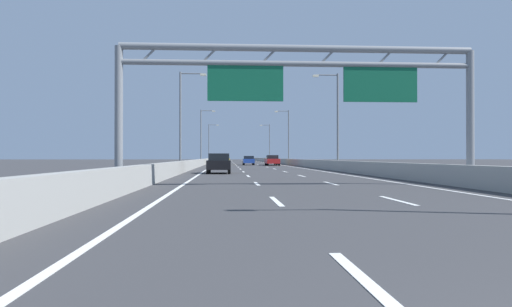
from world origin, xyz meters
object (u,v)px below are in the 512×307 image
at_px(streetlamp_left_distant, 210,140).
at_px(streetlamp_right_distant, 269,141).
at_px(black_car, 219,163).
at_px(blue_car, 249,160).
at_px(green_car, 225,159).
at_px(orange_car, 271,160).
at_px(streetlamp_left_mid, 183,114).
at_px(streetlamp_right_mid, 335,115).
at_px(yellow_car, 224,160).
at_px(streetlamp_right_far, 287,133).
at_px(silver_car, 225,159).
at_px(streetlamp_left_far, 202,133).
at_px(red_car, 272,160).
at_px(sign_gantry, 302,79).

relative_size(streetlamp_left_distant, streetlamp_right_distant, 1.00).
height_order(black_car, blue_car, black_car).
bearing_deg(green_car, orange_car, -83.15).
bearing_deg(streetlamp_left_distant, streetlamp_left_mid, -90.00).
bearing_deg(streetlamp_right_mid, yellow_car, 110.02).
height_order(streetlamp_right_far, orange_car, streetlamp_right_far).
relative_size(streetlamp_right_far, blue_car, 2.15).
bearing_deg(streetlamp_right_distant, silver_car, -112.02).
height_order(streetlamp_left_mid, streetlamp_right_mid, same).
bearing_deg(silver_car, orange_car, -68.42).
height_order(streetlamp_left_far, streetlamp_right_distant, same).
relative_size(streetlamp_right_far, red_car, 2.12).
bearing_deg(yellow_car, orange_car, -12.41).
height_order(streetlamp_right_far, streetlamp_right_distant, same).
relative_size(green_car, red_car, 0.92).
height_order(streetlamp_right_mid, green_car, streetlamp_right_mid).
bearing_deg(orange_car, silver_car, 111.58).
bearing_deg(streetlamp_left_mid, streetlamp_left_far, 90.00).
bearing_deg(streetlamp_left_mid, orange_car, 68.58).
distance_m(streetlamp_left_mid, silver_car, 47.63).
bearing_deg(yellow_car, streetlamp_right_mid, -69.98).
bearing_deg(streetlamp_right_far, orange_car, -113.43).
height_order(streetlamp_right_far, blue_car, streetlamp_right_far).
height_order(streetlamp_left_far, red_car, streetlamp_left_far).
xyz_separation_m(streetlamp_right_mid, orange_car, (-3.65, 28.75, -4.65)).
bearing_deg(red_car, green_car, 95.88).
relative_size(yellow_car, black_car, 1.02).
xyz_separation_m(green_car, red_car, (7.08, -68.73, 0.01)).
bearing_deg(streetlamp_right_far, black_car, -103.77).
distance_m(streetlamp_left_mid, yellow_car, 30.97).
bearing_deg(streetlamp_left_mid, sign_gantry, -73.03).
relative_size(streetlamp_left_distant, green_car, 2.30).
distance_m(streetlamp_left_distant, red_car, 53.16).
bearing_deg(silver_car, streetlamp_right_far, -42.54).
height_order(streetlamp_left_far, yellow_car, streetlamp_left_far).
height_order(streetlamp_left_far, black_car, streetlamp_left_far).
xyz_separation_m(streetlamp_right_far, red_car, (-4.08, -14.66, -4.63)).
relative_size(streetlamp_left_mid, streetlamp_right_far, 1.00).
relative_size(streetlamp_right_mid, streetlamp_left_distant, 1.00).
distance_m(orange_car, yellow_car, 7.60).
bearing_deg(streetlamp_right_far, streetlamp_right_mid, -90.00).
distance_m(streetlamp_right_far, yellow_car, 13.78).
height_order(streetlamp_left_mid, orange_car, streetlamp_left_mid).
relative_size(sign_gantry, yellow_car, 3.87).
bearing_deg(sign_gantry, streetlamp_right_distant, 85.79).
height_order(streetlamp_right_mid, yellow_car, streetlamp_right_mid).
distance_m(streetlamp_right_distant, black_car, 84.21).
distance_m(orange_car, blue_car, 3.81).
height_order(streetlamp_right_far, streetlamp_left_distant, same).
xyz_separation_m(streetlamp_right_distant, blue_car, (-7.30, -46.73, -4.66)).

